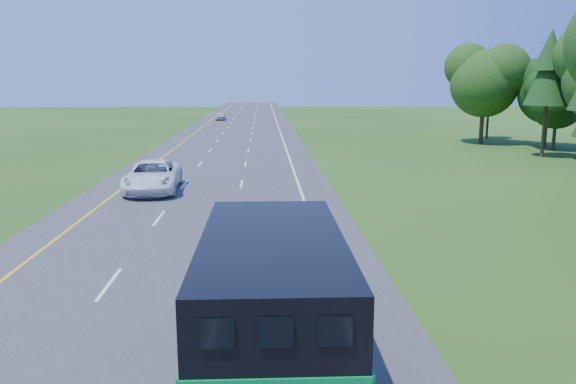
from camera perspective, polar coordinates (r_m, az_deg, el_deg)
name	(u,v)px	position (r m, az deg, el deg)	size (l,w,h in m)	color
road	(225,159)	(48.21, -6.40, 3.34)	(15.00, 260.00, 0.04)	#38383A
lane_markings	(225,159)	(48.21, -6.41, 3.37)	(11.15, 260.00, 0.01)	yellow
horse_truck	(272,310)	(11.57, -1.61, -11.85)	(2.72, 8.43, 3.73)	black
white_suv	(153,176)	(34.70, -13.57, 1.59)	(3.03, 6.56, 1.82)	white
far_car	(221,116)	(96.79, -6.87, 7.68)	(1.66, 4.13, 1.41)	silver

